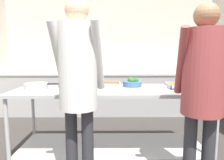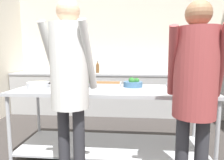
{
  "view_description": "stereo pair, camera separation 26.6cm",
  "coord_description": "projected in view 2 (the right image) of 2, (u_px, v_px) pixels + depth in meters",
  "views": [
    {
      "loc": [
        0.02,
        -0.82,
        1.32
      ],
      "look_at": [
        0.04,
        1.83,
        0.99
      ],
      "focal_mm": 32.0,
      "sensor_mm": 36.0,
      "label": 1
    },
    {
      "loc": [
        0.29,
        -0.81,
        1.32
      ],
      "look_at": [
        0.04,
        1.83,
        0.99
      ],
      "focal_mm": 32.0,
      "sensor_mm": 36.0,
      "label": 2
    }
  ],
  "objects": [
    {
      "name": "serving_tray_greens",
      "position": [
        186.0,
        87.0,
        2.57
      ],
      "size": [
        0.45,
        0.33,
        0.05
      ],
      "color": "#ADAFB5",
      "rests_on": "serving_counter"
    },
    {
      "name": "guest_serving_left",
      "position": [
        70.0,
        76.0,
        1.83
      ],
      "size": [
        0.48,
        0.4,
        1.82
      ],
      "color": "#2D2D33",
      "rests_on": "ground_plane"
    },
    {
      "name": "broccoli_bowl",
      "position": [
        133.0,
        83.0,
        2.72
      ],
      "size": [
        0.26,
        0.26,
        0.13
      ],
      "color": "#3D668C",
      "rests_on": "serving_counter"
    },
    {
      "name": "water_bottle",
      "position": [
        98.0,
        67.0,
        4.49
      ],
      "size": [
        0.08,
        0.08,
        0.27
      ],
      "color": "brown",
      "rests_on": "back_counter"
    },
    {
      "name": "guest_serving_right",
      "position": [
        195.0,
        83.0,
        1.65
      ],
      "size": [
        0.5,
        0.41,
        1.75
      ],
      "color": "#2D2D33",
      "rests_on": "ground_plane"
    },
    {
      "name": "back_counter",
      "position": [
        118.0,
        93.0,
        4.53
      ],
      "size": [
        4.77,
        0.65,
        0.93
      ],
      "color": "#A8A8A8",
      "rests_on": "ground_plane"
    },
    {
      "name": "serving_counter",
      "position": [
        111.0,
        110.0,
        2.61
      ],
      "size": [
        2.47,
        0.86,
        0.89
      ],
      "color": "#ADAFB5",
      "rests_on": "ground_plane"
    },
    {
      "name": "wall_rear",
      "position": [
        119.0,
        55.0,
        4.79
      ],
      "size": [
        4.93,
        0.06,
        2.65
      ],
      "color": "beige",
      "rests_on": "ground_plane"
    },
    {
      "name": "serving_tray_vegetables",
      "position": [
        77.0,
        84.0,
        2.85
      ],
      "size": [
        0.41,
        0.31,
        0.05
      ],
      "color": "#ADAFB5",
      "rests_on": "serving_counter"
    },
    {
      "name": "serving_tray_roast",
      "position": [
        107.0,
        84.0,
        2.77
      ],
      "size": [
        0.39,
        0.31,
        0.05
      ],
      "color": "#ADAFB5",
      "rests_on": "serving_counter"
    },
    {
      "name": "sauce_pan",
      "position": [
        38.0,
        85.0,
        2.64
      ],
      "size": [
        0.44,
        0.3,
        0.08
      ],
      "color": "#ADAFB5",
      "rests_on": "serving_counter"
    },
    {
      "name": "plate_stack",
      "position": [
        156.0,
        88.0,
        2.5
      ],
      "size": [
        0.26,
        0.26,
        0.04
      ],
      "color": "white",
      "rests_on": "serving_counter"
    }
  ]
}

